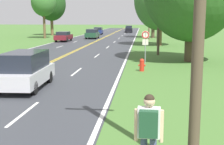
% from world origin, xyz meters
% --- Properties ---
extents(hitchhiker_person, '(0.61, 0.45, 1.80)m').
position_xyz_m(hitchhiker_person, '(7.29, 3.38, 1.10)').
color(hitchhiker_person, '#475175').
rests_on(hitchhiker_person, ground).
extents(fire_hydrant, '(0.46, 0.30, 0.82)m').
position_xyz_m(fire_hydrant, '(7.12, 17.23, 0.42)').
color(fire_hydrant, red).
rests_on(fire_hydrant, ground).
extents(traffic_sign, '(0.60, 0.10, 2.47)m').
position_xyz_m(traffic_sign, '(7.35, 20.83, 1.86)').
color(traffic_sign, gray).
rests_on(traffic_sign, ground).
extents(utility_pole_midground, '(1.80, 0.24, 7.08)m').
position_xyz_m(utility_pole_midground, '(8.61, 26.74, 3.69)').
color(utility_pole_midground, brown).
rests_on(utility_pole_midground, ground).
extents(utility_pole_far, '(1.80, 0.24, 9.66)m').
position_xyz_m(utility_pole_far, '(8.16, 49.87, 4.99)').
color(utility_pole_far, brown).
rests_on(utility_pole_far, ground).
extents(tree_behind_sign, '(6.54, 6.54, 9.47)m').
position_xyz_m(tree_behind_sign, '(9.26, 37.60, 5.69)').
color(tree_behind_sign, brown).
rests_on(tree_behind_sign, ground).
extents(tree_mid_treeline, '(6.02, 6.02, 9.68)m').
position_xyz_m(tree_mid_treeline, '(8.99, 54.85, 6.20)').
color(tree_mid_treeline, '#473828').
rests_on(tree_mid_treeline, ground).
extents(tree_right_cluster, '(6.06, 6.06, 9.98)m').
position_xyz_m(tree_right_cluster, '(-12.02, 62.27, 6.48)').
color(tree_right_cluster, brown).
rests_on(tree_right_cluster, ground).
extents(tree_far_back, '(4.31, 4.31, 8.80)m').
position_xyz_m(tree_far_back, '(-10.20, 51.40, 6.29)').
color(tree_far_back, brown).
rests_on(tree_far_back, ground).
extents(car_silver_van_approaching, '(2.02, 4.43, 1.78)m').
position_xyz_m(car_silver_van_approaching, '(1.49, 11.58, 0.92)').
color(car_silver_van_approaching, black).
rests_on(car_silver_van_approaching, ground).
extents(car_maroon_sedan_mid_near, '(1.87, 4.61, 1.49)m').
position_xyz_m(car_maroon_sedan_mid_near, '(-4.84, 43.82, 0.79)').
color(car_maroon_sedan_mid_near, black).
rests_on(car_maroon_sedan_mid_near, ground).
extents(car_dark_green_suv_mid_far, '(1.91, 4.73, 1.67)m').
position_xyz_m(car_dark_green_suv_mid_far, '(-1.65, 51.49, 0.89)').
color(car_dark_green_suv_mid_far, black).
rests_on(car_dark_green_suv_mid_far, ground).
extents(car_dark_blue_hatchback_receding, '(2.02, 3.82, 1.58)m').
position_xyz_m(car_dark_blue_hatchback_receding, '(-2.80, 66.96, 0.83)').
color(car_dark_blue_hatchback_receding, black).
rests_on(car_dark_blue_hatchback_receding, ground).
extents(car_black_van_distant, '(1.78, 4.15, 1.76)m').
position_xyz_m(car_black_van_distant, '(3.62, 78.25, 0.91)').
color(car_black_van_distant, black).
rests_on(car_black_van_distant, ground).
extents(car_dark_grey_hatchback_horizon, '(1.79, 3.50, 1.38)m').
position_xyz_m(car_dark_grey_hatchback_horizon, '(3.22, 84.18, 0.75)').
color(car_dark_grey_hatchback_horizon, black).
rests_on(car_dark_grey_hatchback_horizon, ground).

